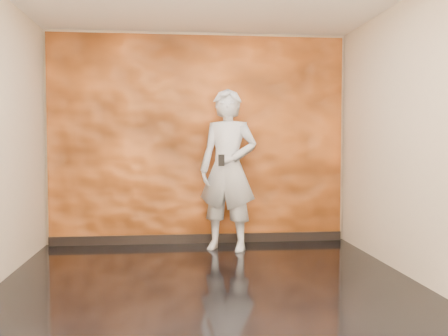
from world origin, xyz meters
TOP-DOWN VIEW (x-y plane):
  - room at (0.00, 0.00)m, footprint 4.02×4.02m
  - feature_wall at (0.00, 1.96)m, footprint 3.90×0.06m
  - baseboard at (0.00, 1.92)m, footprint 3.90×0.04m
  - man at (0.34, 1.48)m, footprint 0.86×0.73m
  - phone at (0.23, 1.21)m, footprint 0.07×0.02m

SIDE VIEW (x-z plane):
  - baseboard at x=0.00m, z-range 0.00..0.12m
  - man at x=0.34m, z-range 0.00..2.01m
  - phone at x=0.23m, z-range 1.06..1.20m
  - feature_wall at x=0.00m, z-range 0.00..2.75m
  - room at x=0.00m, z-range -0.01..2.81m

